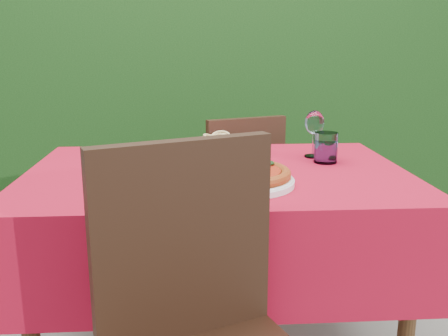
{
  "coord_description": "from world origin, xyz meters",
  "views": [
    {
      "loc": [
        -0.08,
        -1.61,
        1.16
      ],
      "look_at": [
        0.02,
        -0.05,
        0.77
      ],
      "focal_mm": 40.0,
      "sensor_mm": 36.0,
      "label": 1
    }
  ],
  "objects": [
    {
      "name": "pizza_plate",
      "position": [
        0.06,
        -0.18,
        0.78
      ],
      "size": [
        0.32,
        0.32,
        0.06
      ],
      "rotation": [
        0.0,
        0.0,
        -0.09
      ],
      "color": "white",
      "rests_on": "dining_table"
    },
    {
      "name": "water_glass",
      "position": [
        0.39,
        0.09,
        0.8
      ],
      "size": [
        0.08,
        0.08,
        0.11
      ],
      "color": "silver",
      "rests_on": "dining_table"
    },
    {
      "name": "pasta_plate",
      "position": [
        0.02,
        0.24,
        0.77
      ],
      "size": [
        0.26,
        0.26,
        0.08
      ],
      "rotation": [
        0.0,
        0.0,
        0.36
      ],
      "color": "white",
      "rests_on": "dining_table"
    },
    {
      "name": "dining_table",
      "position": [
        0.0,
        0.0,
        0.6
      ],
      "size": [
        1.26,
        0.86,
        0.75
      ],
      "color": "#482E17",
      "rests_on": "ground"
    },
    {
      "name": "hedge",
      "position": [
        0.0,
        1.55,
        0.92
      ],
      "size": [
        3.2,
        0.55,
        1.78
      ],
      "color": "black",
      "rests_on": "ground"
    },
    {
      "name": "chair_far",
      "position": [
        0.13,
        0.66,
        0.48
      ],
      "size": [
        0.48,
        0.48,
        0.84
      ],
      "rotation": [
        0.0,
        0.0,
        3.48
      ],
      "color": "black",
      "rests_on": "ground"
    },
    {
      "name": "chair_near",
      "position": [
        -0.06,
        -0.63,
        0.55
      ],
      "size": [
        0.56,
        0.56,
        0.95
      ],
      "rotation": [
        0.0,
        0.0,
        0.39
      ],
      "color": "black",
      "rests_on": "ground"
    },
    {
      "name": "fork",
      "position": [
        -0.33,
        -0.0,
        0.75
      ],
      "size": [
        0.06,
        0.18,
        0.0
      ],
      "primitive_type": "cube",
      "rotation": [
        0.0,
        0.0,
        0.22
      ],
      "color": "silver",
      "rests_on": "dining_table"
    },
    {
      "name": "wine_glass",
      "position": [
        0.37,
        0.18,
        0.87
      ],
      "size": [
        0.07,
        0.07,
        0.17
      ],
      "color": "silver",
      "rests_on": "dining_table"
    }
  ]
}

